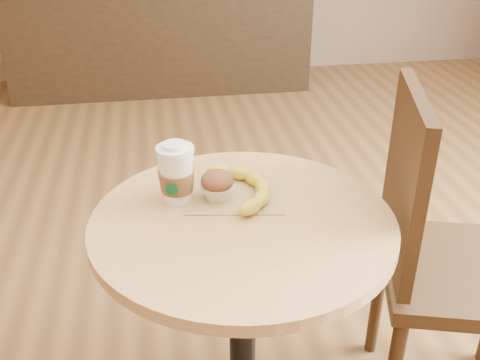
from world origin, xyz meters
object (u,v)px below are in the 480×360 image
at_px(muffin, 217,185).
at_px(coffee_cup, 176,175).
at_px(chair_right, 442,254).
at_px(banana, 243,187).
at_px(cafe_table, 243,288).

bearing_deg(muffin, coffee_cup, 172.20).
bearing_deg(chair_right, banana, 99.30).
xyz_separation_m(cafe_table, banana, (0.02, 0.11, 0.23)).
xyz_separation_m(cafe_table, coffee_cup, (-0.15, 0.11, 0.28)).
xyz_separation_m(muffin, banana, (0.07, 0.01, -0.02)).
height_order(coffee_cup, muffin, coffee_cup).
bearing_deg(cafe_table, muffin, 116.07).
bearing_deg(muffin, cafe_table, -63.93).
bearing_deg(chair_right, cafe_table, 110.58).
height_order(cafe_table, chair_right, chair_right).
relative_size(cafe_table, banana, 2.83).
height_order(coffee_cup, banana, coffee_cup).
bearing_deg(muffin, banana, 9.73).
bearing_deg(cafe_table, chair_right, 4.48).
relative_size(coffee_cup, muffin, 1.82).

